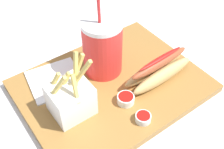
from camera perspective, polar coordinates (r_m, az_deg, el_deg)
The scene contains 8 objects.
ground_plane at distance 0.70m, azimuth -0.00°, elevation -3.48°, with size 2.40×2.40×0.02m, color silver.
food_tray at distance 0.68m, azimuth -0.00°, elevation -2.37°, with size 0.42×0.33×0.02m, color olive.
soda_cup at distance 0.66m, azimuth -1.97°, elevation 5.65°, with size 0.09×0.09×0.22m.
fries_basket at distance 0.60m, azimuth -8.44°, elevation -4.81°, with size 0.09×0.08×0.15m.
hot_dog_1 at distance 0.68m, azimuth 9.49°, elevation 0.94°, with size 0.19×0.07×0.07m.
ketchup_cup_1 at distance 0.63m, azimuth 2.81°, elevation -4.95°, with size 0.04×0.04×0.02m.
ketchup_cup_2 at distance 0.60m, azimuth 6.35°, elevation -8.70°, with size 0.03×0.03×0.02m.
napkin_stack at distance 0.69m, azimuth -11.43°, elevation -1.06°, with size 0.12×0.12×0.00m, color white.
Camera 1 is at (0.27, 0.37, 0.51)m, focal length 45.00 mm.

